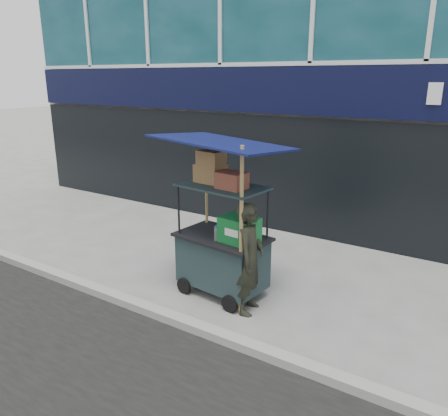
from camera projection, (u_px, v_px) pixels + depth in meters
The scene contains 4 objects.
ground at pixel (188, 318), 5.97m from camera, with size 80.00×80.00×0.00m, color slate.
curb at pixel (178, 320), 5.79m from camera, with size 80.00×0.18×0.12m, color gray.
vendor_cart at pixel (223, 241), 6.41m from camera, with size 1.89×1.43×2.40m.
vendor_man at pixel (250, 259), 5.94m from camera, with size 0.58×0.38×1.58m, color black.
Camera 1 is at (3.28, -4.17, 3.17)m, focal length 35.00 mm.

